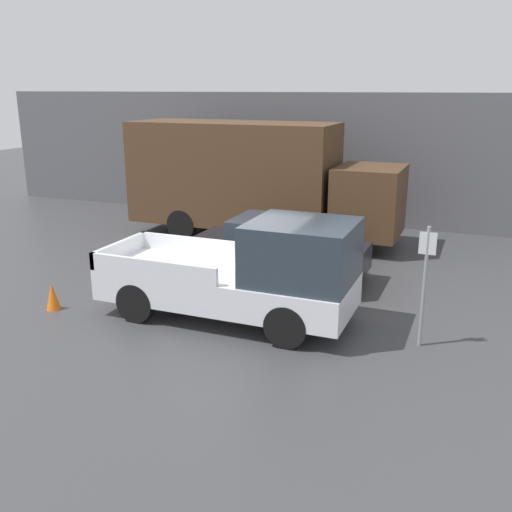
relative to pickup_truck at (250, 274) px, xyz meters
name	(u,v)px	position (x,y,z in m)	size (l,w,h in m)	color
ground_plane	(242,304)	(-0.53, 0.79, -1.01)	(60.00, 60.00, 0.00)	#3D3D3F
building_wall	(341,159)	(-0.53, 9.40, 1.21)	(28.00, 0.15, 4.44)	#56565B
pickup_truck	(250,274)	(0.00, 0.00, 0.00)	(5.18, 1.98, 2.17)	silver
car	(278,249)	(-0.38, 2.73, -0.22)	(4.35, 1.87, 1.53)	black
delivery_truck	(253,178)	(-2.55, 6.34, 0.89)	(8.42, 2.40, 3.58)	#4C331E
parking_sign	(425,280)	(3.34, 0.11, 0.27)	(0.30, 0.07, 2.26)	gray
newspaper_box	(301,206)	(-1.82, 9.08, -0.45)	(0.45, 0.40, 1.12)	red
traffic_cone	(53,296)	(-4.18, -0.98, -0.71)	(0.30, 0.30, 0.60)	orange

